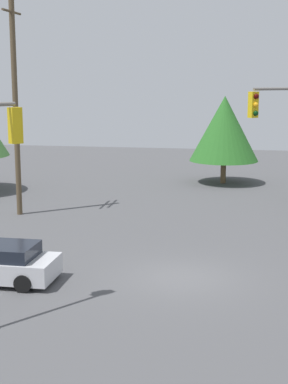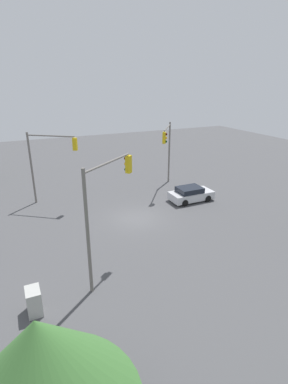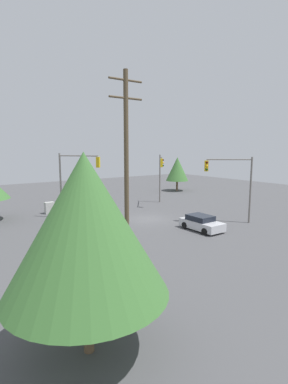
{
  "view_description": "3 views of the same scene",
  "coord_description": "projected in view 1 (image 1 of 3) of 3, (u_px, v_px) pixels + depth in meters",
  "views": [
    {
      "loc": [
        19.96,
        2.27,
        6.95
      ],
      "look_at": [
        -0.75,
        -1.47,
        2.93
      ],
      "focal_mm": 55.0,
      "sensor_mm": 36.0,
      "label": 1
    },
    {
      "loc": [
        -20.32,
        8.67,
        10.6
      ],
      "look_at": [
        -0.86,
        -0.31,
        2.57
      ],
      "focal_mm": 28.0,
      "sensor_mm": 36.0,
      "label": 2
    },
    {
      "loc": [
        -17.98,
        -24.75,
        7.43
      ],
      "look_at": [
        -0.27,
        0.36,
        2.84
      ],
      "focal_mm": 28.0,
      "sensor_mm": 36.0,
      "label": 3
    }
  ],
  "objects": [
    {
      "name": "sedan_silver",
      "position": [
        0.0,
        263.0,
        20.53
      ],
      "size": [
        2.05,
        4.04,
        1.34
      ],
      "rotation": [
        0.0,
        0.0,
        3.14
      ],
      "color": "silver",
      "rests_on": "ground_plane"
    },
    {
      "name": "utility_pole_tall",
      "position": [
        15.0,
        94.0,
        29.73
      ],
      "size": [
        2.2,
        0.28,
        11.85
      ],
      "color": "brown",
      "rests_on": "ground_plane"
    },
    {
      "name": "tree_right",
      "position": [
        224.0,
        129.0,
        39.55
      ],
      "size": [
        4.65,
        4.65,
        5.91
      ],
      "color": "brown",
      "rests_on": "ground_plane"
    },
    {
      "name": "ground_plane",
      "position": [
        181.0,
        278.0,
        21.0
      ],
      "size": [
        80.0,
        80.0,
        0.0
      ],
      "primitive_type": "plane",
      "color": "#4C4C4F"
    }
  ]
}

